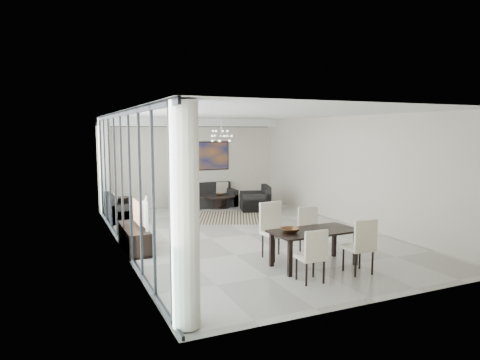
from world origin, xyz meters
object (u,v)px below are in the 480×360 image
coffee_table (218,201)px  sofa_main (204,199)px  television (142,213)px  dining_table (314,235)px  tv_console (134,238)px

coffee_table → sofa_main: 0.52m
coffee_table → sofa_main: sofa_main is taller
television → dining_table: size_ratio=0.61×
coffee_table → sofa_main: size_ratio=0.52×
coffee_table → tv_console: size_ratio=0.69×
tv_console → television: bearing=-20.0°
television → sofa_main: bearing=-22.5°
tv_console → dining_table: size_ratio=0.95×
television → dining_table: (2.70, -2.40, -0.19)m
sofa_main → tv_console: size_ratio=1.33×
sofa_main → television: bearing=-123.6°
coffee_table → dining_table: size_ratio=0.66×
coffee_table → television: size_ratio=1.08×
sofa_main → television: (-2.88, -4.34, 0.52)m
sofa_main → tv_console: (-3.04, -4.29, -0.01)m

